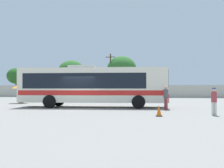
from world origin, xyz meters
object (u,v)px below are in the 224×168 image
Objects in this scene: parked_car_second_silver at (81,93)px; utility_pole_near at (110,74)px; parked_car_leftmost_dark_blue at (47,93)px; coach_bus_cream_red at (92,85)px; traffic_cone_on_apron at (159,111)px; roadside_tree_left at (16,76)px; passenger_waiting_on_apron at (214,100)px; parked_car_third_silver at (122,93)px; roadside_tree_midright at (122,69)px; vendor_umbrella_near_gate_orange at (21,87)px; attendant_by_bus_door at (166,96)px; roadside_tree_midleft at (71,72)px.

parked_car_second_silver is 0.51× the size of utility_pole_near.
parked_car_leftmost_dark_blue is at bearing -144.39° from utility_pole_near.
coach_bus_cream_red reaches higher than traffic_cone_on_apron.
roadside_tree_left is (-9.66, 7.74, 3.27)m from parked_car_leftmost_dark_blue.
coach_bus_cream_red is 8.27m from traffic_cone_on_apron.
passenger_waiting_on_apron is at bearing -59.22° from parked_car_second_silver.
roadside_tree_left is (-21.98, 7.26, 3.25)m from parked_car_third_silver.
parked_car_second_silver is 0.53× the size of roadside_tree_midright.
parked_car_third_silver reaches higher than parked_car_second_silver.
parked_car_second_silver is 6.68m from parked_car_third_silver.
utility_pole_near reaches higher than vendor_umbrella_near_gate_orange.
roadside_tree_midright is (-8.91, 32.41, 4.40)m from passenger_waiting_on_apron.
roadside_tree_left is (-12.90, 22.22, 2.28)m from vendor_umbrella_near_gate_orange.
attendant_by_bus_door is at bearing -60.10° from parked_car_second_silver.
parked_car_leftmost_dark_blue is 12.80m from roadside_tree_left.
attendant_by_bus_door is 28.94m from utility_pole_near.
attendant_by_bus_door is at bearing -45.94° from roadside_tree_left.
roadside_tree_midleft is (-4.59, 9.37, 4.14)m from parked_car_second_silver.
utility_pole_near reaches higher than roadside_tree_left.
parked_car_second_silver is 17.21m from roadside_tree_left.
traffic_cone_on_apron is at bearing -98.51° from attendant_by_bus_door.
roadside_tree_midright is (10.43, -1.71, 0.39)m from roadside_tree_midleft.
vendor_umbrella_near_gate_orange is 3.26× the size of traffic_cone_on_apron.
vendor_umbrella_near_gate_orange is at bearing 142.64° from traffic_cone_on_apron.
parked_car_leftmost_dark_blue is 7.02× the size of traffic_cone_on_apron.
traffic_cone_on_apron is at bearing -55.61° from parked_car_leftmost_dark_blue.
parked_car_third_silver is (-5.54, 21.19, -0.18)m from attendant_by_bus_door.
roadside_tree_midleft reaches higher than vendor_umbrella_near_gate_orange.
parked_car_third_silver is 0.59× the size of roadside_tree_midright.
parked_car_leftmost_dark_blue is at bearing 130.80° from attendant_by_bus_door.
utility_pole_near is (-2.79, 6.34, 3.37)m from parked_car_third_silver.
roadside_tree_midleft is (-8.48, 3.10, 0.75)m from utility_pole_near.
passenger_waiting_on_apron is 0.77× the size of vendor_umbrella_near_gate_orange.
roadside_tree_midright is at bearing 52.70° from parked_car_second_silver.
coach_bus_cream_red is 31.03m from roadside_tree_midleft.
passenger_waiting_on_apron is 2.50× the size of traffic_cone_on_apron.
coach_bus_cream_red is at bearing -27.44° from vendor_umbrella_near_gate_orange.
passenger_waiting_on_apron reaches higher than traffic_cone_on_apron.
passenger_waiting_on_apron is 0.22× the size of roadside_tree_midleft.
utility_pole_near reaches higher than parked_car_third_silver.
traffic_cone_on_apron is at bearing -65.27° from roadside_tree_midleft.
vendor_umbrella_near_gate_orange is at bearing -109.95° from roadside_tree_midright.
parked_car_third_silver is 9.00m from roadside_tree_midright.
traffic_cone_on_apron is (7.67, -31.97, -3.86)m from utility_pole_near.
passenger_waiting_on_apron reaches higher than parked_car_leftmost_dark_blue.
vendor_umbrella_near_gate_orange is 0.51× the size of parked_car_second_silver.
utility_pole_near is 33.10m from traffic_cone_on_apron.
coach_bus_cream_red reaches higher than passenger_waiting_on_apron.
roadside_tree_midleft reaches higher than parked_car_leftmost_dark_blue.
utility_pole_near is (-10.85, 31.01, 3.26)m from passenger_waiting_on_apron.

